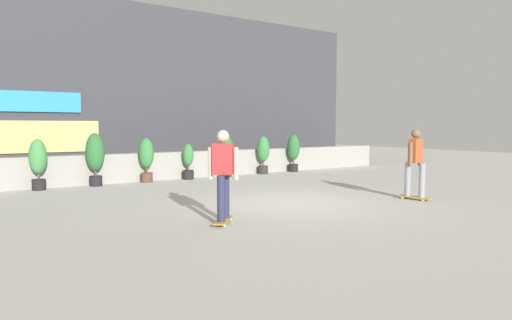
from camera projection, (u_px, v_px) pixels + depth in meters
name	position (u px, v px, depth m)	size (l,w,h in m)	color
ground_plane	(292.00, 203.00, 10.17)	(48.00, 48.00, 0.00)	#B2AFA8
planter_wall	(183.00, 165.00, 15.11)	(18.00, 0.40, 0.90)	gray
building_backdrop	(141.00, 90.00, 18.21)	(20.00, 2.08, 6.50)	#38383D
potted_plant_0	(38.00, 161.00, 12.21)	(0.47, 0.47, 1.41)	black
potted_plant_1	(95.00, 155.00, 13.05)	(0.54, 0.54, 1.56)	black
potted_plant_2	(146.00, 157.00, 13.92)	(0.46, 0.46, 1.39)	brown
potted_plant_3	(188.00, 161.00, 14.72)	(0.36, 0.36, 1.18)	black
potted_plant_4	(227.00, 153.00, 15.52)	(0.49, 0.49, 1.45)	black
potted_plant_5	(263.00, 152.00, 16.39)	(0.46, 0.46, 1.40)	#2D2823
potted_plant_6	(293.00, 150.00, 17.18)	(0.49, 0.49, 1.44)	black
skater_by_wall_left	(223.00, 172.00, 7.98)	(0.69, 0.72, 1.70)	#BF8C26
skater_far_right	(415.00, 161.00, 10.59)	(0.55, 0.82, 1.70)	#BF8C26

